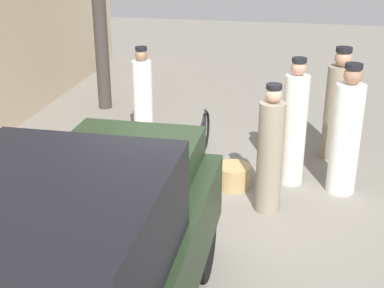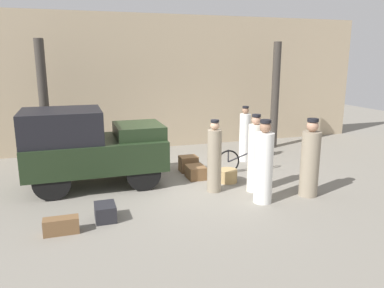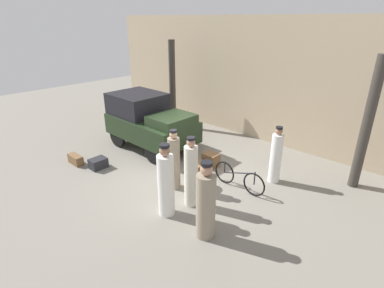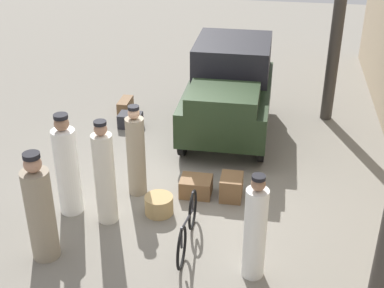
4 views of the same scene
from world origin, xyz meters
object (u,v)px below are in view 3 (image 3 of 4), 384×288
at_px(wicker_basket, 202,182).
at_px(porter_standing_middle, 174,162).
at_px(porter_lifting_near_truck, 276,157).
at_px(trunk_umber_medium, 211,160).
at_px(suitcase_small_leather, 98,163).
at_px(suitcase_tan_flat, 76,159).
at_px(bicycle, 239,178).
at_px(porter_carrying_trunk, 166,183).
at_px(truck, 149,120).
at_px(trunk_large_brown, 197,168).
at_px(porter_with_bicycle, 206,204).
at_px(conductor_in_dark_uniform, 191,174).

height_order(wicker_basket, porter_standing_middle, porter_standing_middle).
distance_m(porter_lifting_near_truck, trunk_umber_medium, 2.09).
xyz_separation_m(suitcase_small_leather, suitcase_tan_flat, (-0.81, -0.35, -0.01)).
xyz_separation_m(bicycle, porter_carrying_trunk, (-0.59, -2.12, 0.50)).
relative_size(porter_lifting_near_truck, porter_carrying_trunk, 0.92).
bearing_deg(porter_lifting_near_truck, porter_carrying_trunk, -108.95).
height_order(truck, suitcase_tan_flat, truck).
bearing_deg(porter_carrying_trunk, trunk_large_brown, 112.81).
relative_size(suitcase_small_leather, suitcase_tan_flat, 0.83).
xyz_separation_m(bicycle, trunk_large_brown, (-1.45, -0.10, -0.18)).
bearing_deg(wicker_basket, truck, 165.99).
height_order(bicycle, trunk_umber_medium, bicycle).
bearing_deg(porter_standing_middle, bicycle, 40.54).
bearing_deg(suitcase_small_leather, bicycle, 26.94).
relative_size(bicycle, trunk_umber_medium, 3.41).
bearing_deg(suitcase_small_leather, porter_standing_middle, 18.15).
distance_m(wicker_basket, porter_lifting_near_truck, 2.19).
height_order(porter_carrying_trunk, trunk_large_brown, porter_carrying_trunk).
distance_m(bicycle, porter_lifting_near_truck, 1.24).
xyz_separation_m(wicker_basket, porter_standing_middle, (-0.57, -0.52, 0.63)).
height_order(porter_with_bicycle, trunk_umber_medium, porter_with_bicycle).
relative_size(truck, suitcase_small_leather, 6.46).
bearing_deg(suitcase_small_leather, porter_with_bicycle, -0.95).
relative_size(suitcase_small_leather, trunk_large_brown, 0.91).
bearing_deg(truck, porter_standing_middle, -26.24).
bearing_deg(porter_with_bicycle, porter_carrying_trunk, -177.84).
bearing_deg(porter_standing_middle, porter_lifting_near_truck, 50.07).
bearing_deg(wicker_basket, suitcase_tan_flat, -156.58).
xyz_separation_m(conductor_in_dark_uniform, trunk_large_brown, (-1.00, 1.33, -0.69)).
relative_size(trunk_umber_medium, trunk_large_brown, 0.86).
relative_size(porter_standing_middle, conductor_in_dark_uniform, 0.93).
height_order(porter_lifting_near_truck, porter_carrying_trunk, porter_carrying_trunk).
xyz_separation_m(porter_with_bicycle, porter_lifting_near_truck, (-0.10, 3.13, -0.04)).
height_order(truck, suitcase_small_leather, truck).
distance_m(truck, trunk_large_brown, 2.79).
xyz_separation_m(porter_with_bicycle, suitcase_tan_flat, (-5.35, -0.27, -0.66)).
relative_size(bicycle, porter_carrying_trunk, 0.90).
xyz_separation_m(bicycle, porter_standing_middle, (-1.35, -1.15, 0.45)).
bearing_deg(wicker_basket, suitcase_small_leather, -156.55).
bearing_deg(porter_with_bicycle, suitcase_tan_flat, -177.09).
xyz_separation_m(porter_with_bicycle, trunk_umber_medium, (-2.05, 2.62, -0.60)).
bearing_deg(wicker_basket, trunk_large_brown, 141.68).
distance_m(porter_standing_middle, porter_carrying_trunk, 1.23).
distance_m(porter_with_bicycle, conductor_in_dark_uniform, 1.23).
distance_m(wicker_basket, suitcase_small_leather, 3.46).
bearing_deg(conductor_in_dark_uniform, bicycle, 72.65).
xyz_separation_m(wicker_basket, porter_carrying_trunk, (0.18, -1.50, 0.67)).
bearing_deg(suitcase_tan_flat, conductor_in_dark_uniform, 12.09).
bearing_deg(wicker_basket, conductor_in_dark_uniform, -67.79).
bearing_deg(trunk_umber_medium, wicker_basket, -59.89).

